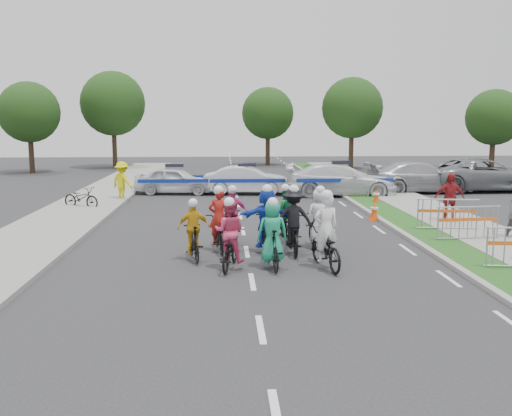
{
  "coord_description": "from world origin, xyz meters",
  "views": [
    {
      "loc": [
        -0.64,
        -12.63,
        3.68
      ],
      "look_at": [
        0.32,
        3.97,
        1.1
      ],
      "focal_mm": 40.0,
      "sensor_mm": 36.0,
      "label": 1
    }
  ],
  "objects": [
    {
      "name": "barrier_2",
      "position": [
        6.7,
        5.43,
        0.56
      ],
      "size": [
        2.05,
        0.76,
        1.12
      ],
      "primitive_type": null,
      "rotation": [
        0.0,
        0.0,
        -0.13
      ],
      "color": "#A5A8AD",
      "rests_on": "ground"
    },
    {
      "name": "tree_2",
      "position": [
        18.0,
        26.0,
        3.83
      ],
      "size": [
        3.85,
        3.85,
        5.77
      ],
      "color": "#382619",
      "rests_on": "ground"
    },
    {
      "name": "tree_0",
      "position": [
        -14.0,
        28.0,
        4.19
      ],
      "size": [
        4.2,
        4.2,
        6.3
      ],
      "color": "#382619",
      "rests_on": "ground"
    },
    {
      "name": "tree_1",
      "position": [
        9.0,
        30.0,
        4.54
      ],
      "size": [
        4.55,
        4.55,
        6.82
      ],
      "color": "#382619",
      "rests_on": "ground"
    },
    {
      "name": "civilian_suv",
      "position": [
        12.86,
        16.15,
        0.85
      ],
      "size": [
        6.19,
        3.03,
        1.69
      ],
      "primitive_type": "imported",
      "rotation": [
        0.0,
        0.0,
        1.61
      ],
      "color": "slate",
      "rests_on": "ground"
    },
    {
      "name": "rider_5",
      "position": [
        0.55,
        2.88,
        0.81
      ],
      "size": [
        1.56,
        1.86,
        1.94
      ],
      "rotation": [
        0.0,
        0.0,
        3.18
      ],
      "color": "black",
      "rests_on": "ground"
    },
    {
      "name": "spectator_2",
      "position": [
        7.37,
        6.94,
        0.92
      ],
      "size": [
        1.1,
        0.51,
        1.83
      ],
      "primitive_type": "imported",
      "rotation": [
        0.0,
        0.0,
        -0.06
      ],
      "color": "maroon",
      "rests_on": "ground"
    },
    {
      "name": "rider_9",
      "position": [
        -0.38,
        4.13,
        0.69
      ],
      "size": [
        0.9,
        1.7,
        1.78
      ],
      "rotation": [
        0.0,
        0.0,
        3.17
      ],
      "color": "black",
      "rests_on": "ground"
    },
    {
      "name": "rider_3",
      "position": [
        -1.43,
        2.15,
        0.65
      ],
      "size": [
        0.89,
        1.64,
        1.66
      ],
      "rotation": [
        0.0,
        0.0,
        3.34
      ],
      "color": "black",
      "rests_on": "ground"
    },
    {
      "name": "rider_7",
      "position": [
        2.1,
        3.32,
        0.72
      ],
      "size": [
        0.85,
        1.81,
        1.84
      ],
      "rotation": [
        0.0,
        0.0,
        3.32
      ],
      "color": "black",
      "rests_on": "ground"
    },
    {
      "name": "civilian_sedan",
      "position": [
        9.34,
        15.74,
        0.79
      ],
      "size": [
        5.59,
        2.67,
        1.57
      ],
      "primitive_type": "imported",
      "rotation": [
        0.0,
        0.0,
        1.66
      ],
      "color": "#A3A3A8",
      "rests_on": "ground"
    },
    {
      "name": "sidewalk_left",
      "position": [
        -6.5,
        5.0,
        0.07
      ],
      "size": [
        3.0,
        60.0,
        0.13
      ],
      "primitive_type": "cube",
      "color": "gray",
      "rests_on": "ground"
    },
    {
      "name": "barrier_1",
      "position": [
        6.7,
        3.83,
        0.56
      ],
      "size": [
        2.03,
        0.63,
        1.12
      ],
      "primitive_type": null,
      "rotation": [
        0.0,
        0.0,
        0.07
      ],
      "color": "#A5A8AD",
      "rests_on": "ground"
    },
    {
      "name": "police_car_2",
      "position": [
        5.08,
        14.73,
        0.78
      ],
      "size": [
        5.59,
        2.85,
        1.55
      ],
      "primitive_type": "imported",
      "rotation": [
        0.0,
        0.0,
        1.44
      ],
      "color": "silver",
      "rests_on": "ground"
    },
    {
      "name": "parked_bike",
      "position": [
        -6.59,
        11.32,
        0.45
      ],
      "size": [
        1.81,
        1.31,
        0.9
      ],
      "primitive_type": "imported",
      "rotation": [
        0.0,
        0.0,
        1.11
      ],
      "color": "black",
      "rests_on": "ground"
    },
    {
      "name": "tree_3",
      "position": [
        -9.0,
        32.0,
        4.89
      ],
      "size": [
        4.9,
        4.9,
        7.35
      ],
      "color": "#382619",
      "rests_on": "ground"
    },
    {
      "name": "rider_2",
      "position": [
        -0.5,
        1.23,
        0.68
      ],
      "size": [
        0.95,
        1.86,
        1.81
      ],
      "rotation": [
        0.0,
        0.0,
        2.95
      ],
      "color": "black",
      "rests_on": "ground"
    },
    {
      "name": "rider_4",
      "position": [
        1.29,
        2.82,
        0.75
      ],
      "size": [
        1.08,
        1.91,
        1.93
      ],
      "rotation": [
        0.0,
        0.0,
        3.12
      ],
      "color": "black",
      "rests_on": "ground"
    },
    {
      "name": "rider_0",
      "position": [
        1.89,
        1.13,
        0.66
      ],
      "size": [
        1.01,
        2.04,
        1.99
      ],
      "rotation": [
        0.0,
        0.0,
        3.32
      ],
      "color": "black",
      "rests_on": "ground"
    },
    {
      "name": "rider_8",
      "position": [
        1.22,
        4.4,
        0.66
      ],
      "size": [
        0.76,
        1.76,
        1.77
      ],
      "rotation": [
        0.0,
        0.0,
        3.17
      ],
      "color": "black",
      "rests_on": "ground"
    },
    {
      "name": "cone_1",
      "position": [
        6.08,
        11.85,
        0.34
      ],
      "size": [
        0.4,
        0.4,
        0.7
      ],
      "color": "#F24C0C",
      "rests_on": "ground"
    },
    {
      "name": "grass_strip",
      "position": [
        5.8,
        5.0,
        0.06
      ],
      "size": [
        1.2,
        60.0,
        0.11
      ],
      "primitive_type": "cube",
      "color": "#234F19",
      "rests_on": "ground"
    },
    {
      "name": "cone_0",
      "position": [
        4.91,
        7.83,
        0.34
      ],
      "size": [
        0.4,
        0.4,
        0.7
      ],
      "color": "#F24C0C",
      "rests_on": "ground"
    },
    {
      "name": "sidewalk_right",
      "position": [
        7.6,
        5.0,
        0.07
      ],
      "size": [
        2.4,
        60.0,
        0.13
      ],
      "primitive_type": "cube",
      "color": "gray",
      "rests_on": "ground"
    },
    {
      "name": "curb_right",
      "position": [
        5.1,
        5.0,
        0.06
      ],
      "size": [
        0.2,
        60.0,
        0.12
      ],
      "primitive_type": "cube",
      "color": "gray",
      "rests_on": "ground"
    },
    {
      "name": "tree_4",
      "position": [
        3.0,
        34.0,
        4.19
      ],
      "size": [
        4.2,
        4.2,
        6.3
      ],
      "color": "#382619",
      "rests_on": "ground"
    },
    {
      "name": "marshal_hiviz",
      "position": [
        -5.24,
        13.48,
        0.9
      ],
      "size": [
        1.33,
        1.24,
        1.8
      ],
      "primitive_type": "imported",
      "rotation": [
        0.0,
        0.0,
        2.48
      ],
      "color": "yellow",
      "rests_on": "ground"
    },
    {
      "name": "police_car_0",
      "position": [
        -3.07,
        15.94,
        0.68
      ],
      "size": [
        4.14,
        2.05,
        1.36
      ],
      "primitive_type": "imported",
      "rotation": [
        0.0,
        0.0,
        1.46
      ],
      "color": "silver",
      "rests_on": "ground"
    },
    {
      "name": "ground",
      "position": [
        0.0,
        0.0,
        0.0
      ],
      "size": [
        90.0,
        90.0,
        0.0
      ],
      "primitive_type": "plane",
      "color": "#28282B",
      "rests_on": "ground"
    },
    {
      "name": "rider_6",
      "position": [
        -0.78,
        3.22,
        0.62
      ],
      "size": [
        0.87,
        1.9,
        1.88
      ],
      "rotation": [
        0.0,
        0.0,
        3.27
      ],
      "color": "black",
      "rests_on": "ground"
    },
    {
      "name": "rider_1",
      "position": [
        0.56,
        1.19,
        0.7
      ],
      "size": [
        0.8,
        1.75,
        1.81
      ],
      "rotation": [
        0.0,
        0.0,
        3.23
      ],
      "color": "black",
      "rests_on": "ground"
    },
    {
      "name": "police_car_1",
      "position": [
        0.53,
        15.65,
        0.69
      ],
      "size": [
        4.31,
        1.78,
        1.39
      ],
      "primitive_type": "imported",
      "rotation": [
        0.0,
        0.0,
        1.5
      ],
      "color": "silver",
      "rests_on": "ground"
    }
  ]
}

